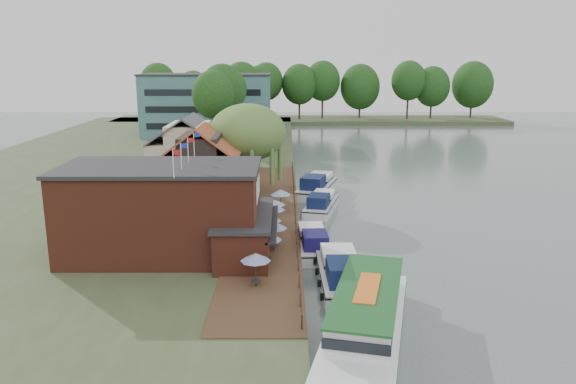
{
  "coord_description": "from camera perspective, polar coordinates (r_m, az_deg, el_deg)",
  "views": [
    {
      "loc": [
        -6.21,
        -43.62,
        16.37
      ],
      "look_at": [
        -6.0,
        12.0,
        3.0
      ],
      "focal_mm": 35.0,
      "sensor_mm": 36.0,
      "label": 1
    }
  ],
  "objects": [
    {
      "name": "bank_tree_1",
      "position": [
        95.9,
        -6.66,
        8.55
      ],
      "size": [
        7.64,
        7.64,
        14.42
      ],
      "primitive_type": null,
      "color": "#143811",
      "rests_on": "land_bank"
    },
    {
      "name": "cruiser_3",
      "position": [
        68.81,
        2.97,
        0.88
      ],
      "size": [
        6.48,
        11.4,
        2.67
      ],
      "primitive_type": null,
      "rotation": [
        0.0,
        0.0,
        -0.29
      ],
      "color": "silver",
      "rests_on": "ground"
    },
    {
      "name": "cruiser_0",
      "position": [
        41.53,
        5.4,
        -7.82
      ],
      "size": [
        3.65,
        10.7,
        2.61
      ],
      "primitive_type": null,
      "rotation": [
        0.0,
        0.0,
        0.02
      ],
      "color": "silver",
      "rests_on": "ground"
    },
    {
      "name": "quay_deck",
      "position": [
        55.79,
        -2.05,
        -2.43
      ],
      "size": [
        6.0,
        50.0,
        0.1
      ],
      "primitive_type": "cube",
      "color": "#47301E",
      "rests_on": "land_bank"
    },
    {
      "name": "pub",
      "position": [
        44.88,
        -10.21,
        -1.84
      ],
      "size": [
        20.0,
        11.0,
        7.3
      ],
      "primitive_type": null,
      "color": "maroon",
      "rests_on": "land_bank"
    },
    {
      "name": "umbrella_5",
      "position": [
        52.72,
        -1.58,
        -1.98
      ],
      "size": [
        2.4,
        2.4,
        2.38
      ],
      "primitive_type": null,
      "color": "navy",
      "rests_on": "quay_deck"
    },
    {
      "name": "umbrella_0",
      "position": [
        38.63,
        -3.3,
        -7.89
      ],
      "size": [
        2.1,
        2.1,
        2.38
      ],
      "primitive_type": null,
      "color": "navy",
      "rests_on": "quay_deck"
    },
    {
      "name": "bank_tree_0",
      "position": [
        87.4,
        -7.56,
        7.77
      ],
      "size": [
        6.43,
        6.43,
        13.59
      ],
      "primitive_type": null,
      "color": "#143811",
      "rests_on": "land_bank"
    },
    {
      "name": "bank_tree_4",
      "position": [
        132.2,
        -4.42,
        9.11
      ],
      "size": [
        6.43,
        6.43,
        10.62
      ],
      "primitive_type": null,
      "color": "#143811",
      "rests_on": "land_bank"
    },
    {
      "name": "hotel_block",
      "position": [
        115.08,
        -8.2,
        8.79
      ],
      "size": [
        25.4,
        12.4,
        12.3
      ],
      "primitive_type": null,
      "color": "#38666B",
      "rests_on": "land_bank"
    },
    {
      "name": "umbrella_4",
      "position": [
        50.95,
        -1.58,
        -2.53
      ],
      "size": [
        2.33,
        2.33,
        2.38
      ],
      "primitive_type": null,
      "color": "navy",
      "rests_on": "quay_deck"
    },
    {
      "name": "swan",
      "position": [
        35.04,
        6.1,
        -14.01
      ],
      "size": [
        0.44,
        0.44,
        0.44
      ],
      "primitive_type": "sphere",
      "color": "white",
      "rests_on": "ground"
    },
    {
      "name": "bank_tree_5",
      "position": [
        139.6,
        -2.92,
        9.97
      ],
      "size": [
        8.1,
        8.1,
        13.56
      ],
      "primitive_type": null,
      "color": "#143811",
      "rests_on": "land_bank"
    },
    {
      "name": "cottage_c",
      "position": [
        77.81,
        -5.99,
        5.23
      ],
      "size": [
        7.6,
        7.6,
        8.5
      ],
      "primitive_type": null,
      "color": "black",
      "rests_on": "land_bank"
    },
    {
      "name": "umbrella_1",
      "position": [
        42.8,
        -2.09,
        -5.7
      ],
      "size": [
        2.19,
        2.19,
        2.38
      ],
      "primitive_type": null,
      "color": "#1B3F94",
      "rests_on": "quay_deck"
    },
    {
      "name": "tour_boat",
      "position": [
        33.46,
        7.87,
        -12.65
      ],
      "size": [
        7.91,
        16.01,
        3.37
      ],
      "primitive_type": null,
      "rotation": [
        0.0,
        0.0,
        -0.24
      ],
      "color": "silver",
      "rests_on": "ground"
    },
    {
      "name": "land_bank",
      "position": [
        83.66,
        -16.75,
        2.0
      ],
      "size": [
        50.0,
        140.0,
        1.0
      ],
      "primitive_type": "cube",
      "color": "#384728",
      "rests_on": "ground"
    },
    {
      "name": "willow",
      "position": [
        63.58,
        -4.09,
        4.29
      ],
      "size": [
        8.6,
        8.6,
        10.43
      ],
      "primitive_type": null,
      "color": "#476B2D",
      "rests_on": "land_bank"
    },
    {
      "name": "umbrella_3",
      "position": [
        47.65,
        -1.87,
        -3.68
      ],
      "size": [
        2.02,
        2.02,
        2.38
      ],
      "primitive_type": null,
      "color": "navy",
      "rests_on": "quay_deck"
    },
    {
      "name": "cottage_b",
      "position": [
        69.53,
        -10.0,
        4.11
      ],
      "size": [
        9.6,
        8.6,
        8.5
      ],
      "primitive_type": null,
      "color": "beige",
      "rests_on": "land_bank"
    },
    {
      "name": "cottage_a",
      "position": [
        59.33,
        -8.74,
        2.56
      ],
      "size": [
        8.6,
        7.6,
        8.5
      ],
      "primitive_type": null,
      "color": "black",
      "rests_on": "land_bank"
    },
    {
      "name": "bank_tree_3",
      "position": [
        124.13,
        -4.72,
        9.73
      ],
      "size": [
        8.42,
        8.42,
        14.55
      ],
      "primitive_type": null,
      "color": "#143811",
      "rests_on": "land_bank"
    },
    {
      "name": "cruiser_1",
      "position": [
        48.52,
        2.54,
        -4.82
      ],
      "size": [
        3.48,
        9.43,
        2.23
      ],
      "primitive_type": null,
      "rotation": [
        0.0,
        0.0,
        0.05
      ],
      "color": "silver",
      "rests_on": "ground"
    },
    {
      "name": "umbrella_6",
      "position": [
        56.53,
        -0.75,
        -0.91
      ],
      "size": [
        2.12,
        2.12,
        2.38
      ],
      "primitive_type": null,
      "color": "#1A4594",
      "rests_on": "quay_deck"
    },
    {
      "name": "quay_rail",
      "position": [
        56.13,
        0.72,
        -1.85
      ],
      "size": [
        0.2,
        49.0,
        1.0
      ],
      "primitive_type": null,
      "color": "black",
      "rests_on": "land_bank"
    },
    {
      "name": "bank_tree_2",
      "position": [
        101.4,
        -6.05,
        8.63
      ],
      "size": [
        6.55,
        6.55,
        13.72
      ],
      "primitive_type": null,
      "color": "#143811",
      "rests_on": "land_bank"
    },
    {
      "name": "ground",
      "position": [
        47.0,
        7.45,
        -6.99
      ],
      "size": [
        260.0,
        260.0,
        0.0
      ],
      "primitive_type": "plane",
      "color": "#4D5957",
      "rests_on": "ground"
    },
    {
      "name": "cruiser_2",
      "position": [
        61.08,
        3.41,
        -0.96
      ],
      "size": [
        5.14,
        9.81,
        2.25
      ],
      "primitive_type": null,
      "rotation": [
        0.0,
        0.0,
        -0.24
      ],
      "color": "silver",
      "rests_on": "ground"
    },
    {
      "name": "umbrella_2",
      "position": [
        45.6,
        -1.43,
        -4.48
      ],
      "size": [
        2.15,
        2.15,
        2.38
      ],
      "primitive_type": null,
      "color": "navy",
      "rests_on": "quay_deck"
    }
  ]
}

